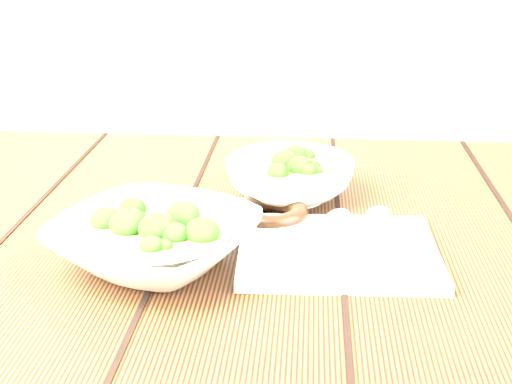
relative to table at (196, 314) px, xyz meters
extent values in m
cube|color=#382310|center=(0.00, 0.00, 0.10)|extent=(1.20, 0.80, 0.04)
imported|color=white|center=(-0.03, -0.10, 0.15)|extent=(0.28, 0.28, 0.05)
cylinder|color=olive|center=(-0.03, -0.10, 0.16)|extent=(0.17, 0.17, 0.00)
ellipsoid|color=#347A1B|center=(-0.01, -0.09, 0.17)|extent=(0.03, 0.03, 0.03)
ellipsoid|color=#347A1B|center=(-0.01, -0.06, 0.17)|extent=(0.03, 0.03, 0.03)
ellipsoid|color=#347A1B|center=(-0.04, -0.05, 0.17)|extent=(0.03, 0.03, 0.03)
ellipsoid|color=#347A1B|center=(-0.05, -0.08, 0.17)|extent=(0.03, 0.03, 0.03)
ellipsoid|color=#347A1B|center=(-0.06, -0.11, 0.17)|extent=(0.03, 0.03, 0.03)
ellipsoid|color=#347A1B|center=(-0.05, -0.14, 0.17)|extent=(0.03, 0.03, 0.03)
ellipsoid|color=#347A1B|center=(-0.02, -0.12, 0.17)|extent=(0.03, 0.03, 0.03)
ellipsoid|color=#347A1B|center=(0.01, -0.12, 0.17)|extent=(0.03, 0.03, 0.03)
imported|color=white|center=(0.11, 0.12, 0.15)|extent=(0.19, 0.19, 0.05)
cylinder|color=olive|center=(0.11, 0.12, 0.16)|extent=(0.14, 0.14, 0.00)
ellipsoid|color=#347A1B|center=(0.13, 0.12, 0.17)|extent=(0.03, 0.03, 0.02)
ellipsoid|color=#347A1B|center=(0.12, 0.14, 0.17)|extent=(0.03, 0.03, 0.02)
ellipsoid|color=#347A1B|center=(0.08, 0.13, 0.17)|extent=(0.03, 0.03, 0.02)
ellipsoid|color=#347A1B|center=(0.10, 0.10, 0.17)|extent=(0.03, 0.03, 0.02)
ellipsoid|color=#347A1B|center=(0.13, 0.09, 0.17)|extent=(0.03, 0.03, 0.02)
torus|color=black|center=(0.09, 0.03, 0.13)|extent=(0.11, 0.11, 0.02)
cube|color=beige|center=(0.18, -0.06, 0.13)|extent=(0.23, 0.19, 0.01)
cylinder|color=#A19C8E|center=(0.16, -0.07, 0.14)|extent=(0.04, 0.14, 0.01)
ellipsoid|color=#A19C8E|center=(0.18, 0.02, 0.13)|extent=(0.04, 0.06, 0.01)
cylinder|color=#A19C8E|center=(0.20, -0.05, 0.14)|extent=(0.05, 0.14, 0.01)
ellipsoid|color=#A19C8E|center=(0.23, 0.03, 0.13)|extent=(0.04, 0.06, 0.01)
camera|label=1|loc=(0.14, -0.79, 0.48)|focal=50.00mm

